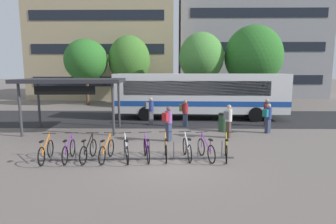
{
  "coord_description": "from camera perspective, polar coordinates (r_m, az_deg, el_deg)",
  "views": [
    {
      "loc": [
        0.15,
        -10.08,
        3.44
      ],
      "look_at": [
        -0.03,
        4.36,
        1.24
      ],
      "focal_mm": 29.32,
      "sensor_mm": 36.0,
      "label": 1
    }
  ],
  "objects": [
    {
      "name": "street_tree_2",
      "position": [
        29.06,
        -8.04,
        10.62
      ],
      "size": [
        4.26,
        4.26,
        7.0
      ],
      "color": "brown",
      "rests_on": "ground"
    },
    {
      "name": "parked_bicycle_orange_0",
      "position": [
        11.51,
        -24.02,
        -7.51
      ],
      "size": [
        0.52,
        1.72,
        0.99
      ],
      "rotation": [
        0.0,
        0.0,
        1.69
      ],
      "color": "black",
      "rests_on": "ground"
    },
    {
      "name": "ground",
      "position": [
        10.66,
        -0.14,
        -10.19
      ],
      "size": [
        200.0,
        200.0,
        0.0
      ],
      "primitive_type": "plane",
      "color": "#6B605B"
    },
    {
      "name": "bus_lane_asphalt",
      "position": [
        19.9,
        0.25,
        -1.29
      ],
      "size": [
        80.0,
        7.2,
        0.01
      ],
      "primitive_type": "cube",
      "color": "#232326",
      "rests_on": "ground"
    },
    {
      "name": "parked_bicycle_purple_1",
      "position": [
        11.28,
        -19.91,
        -7.6
      ],
      "size": [
        0.52,
        1.72,
        0.99
      ],
      "rotation": [
        0.0,
        0.0,
        1.65
      ],
      "color": "black",
      "rests_on": "ground"
    },
    {
      "name": "street_tree_3",
      "position": [
        28.69,
        -16.67,
        10.22
      ],
      "size": [
        4.23,
        4.23,
        6.51
      ],
      "color": "brown",
      "rests_on": "ground"
    },
    {
      "name": "parked_bicycle_silver_7",
      "position": [
        10.88,
        3.98,
        -7.68
      ],
      "size": [
        0.52,
        1.71,
        0.99
      ],
      "rotation": [
        0.0,
        0.0,
        1.71
      ],
      "color": "black",
      "rests_on": "ground"
    },
    {
      "name": "street_tree_1",
      "position": [
        25.47,
        6.95,
        11.17
      ],
      "size": [
        4.03,
        4.03,
        6.84
      ],
      "color": "brown",
      "rests_on": "ground"
    },
    {
      "name": "parked_bicycle_purple_5",
      "position": [
        10.77,
        -4.48,
        -7.87
      ],
      "size": [
        0.56,
        1.7,
        0.99
      ],
      "rotation": [
        0.0,
        0.0,
        1.78
      ],
      "color": "black",
      "rests_on": "ground"
    },
    {
      "name": "building_right_wing",
      "position": [
        40.22,
        16.13,
        17.28
      ],
      "size": [
        18.2,
        10.08,
        19.4
      ],
      "color": "gray",
      "rests_on": "ground"
    },
    {
      "name": "commuter_red_pack_0",
      "position": [
        17.97,
        19.8,
        0.3
      ],
      "size": [
        0.42,
        0.58,
        1.72
      ],
      "rotation": [
        0.0,
        0.0,
        1.35
      ],
      "color": "#47382D",
      "rests_on": "ground"
    },
    {
      "name": "building_left_wing",
      "position": [
        37.54,
        -12.44,
        14.31
      ],
      "size": [
        17.0,
        10.36,
        14.54
      ],
      "color": "tan",
      "rests_on": "ground"
    },
    {
      "name": "parked_bicycle_purple_8",
      "position": [
        10.87,
        7.93,
        -7.76
      ],
      "size": [
        0.64,
        1.67,
        0.99
      ],
      "rotation": [
        0.0,
        0.0,
        1.84
      ],
      "color": "black",
      "rests_on": "ground"
    },
    {
      "name": "parked_bicycle_black_2",
      "position": [
        11.07,
        -16.2,
        -7.73
      ],
      "size": [
        0.52,
        1.72,
        0.99
      ],
      "rotation": [
        0.0,
        0.0,
        1.5
      ],
      "color": "black",
      "rests_on": "ground"
    },
    {
      "name": "commuter_grey_pack_2",
      "position": [
        17.47,
        -3.67,
        0.63
      ],
      "size": [
        0.6,
        0.48,
        1.74
      ],
      "rotation": [
        0.0,
        0.0,
        0.37
      ],
      "color": "#565660",
      "rests_on": "ground"
    },
    {
      "name": "city_bus",
      "position": [
        19.78,
        6.73,
        3.76
      ],
      "size": [
        12.12,
        3.05,
        3.2
      ],
      "rotation": [
        0.0,
        0.0,
        -0.04
      ],
      "color": "white",
      "rests_on": "ground"
    },
    {
      "name": "bike_rack",
      "position": [
        10.88,
        -6.37,
        -9.33
      ],
      "size": [
        7.57,
        0.49,
        0.7
      ],
      "rotation": [
        0.0,
        0.0,
        0.05
      ],
      "color": "#47474C",
      "rests_on": "ground"
    },
    {
      "name": "parked_bicycle_orange_6",
      "position": [
        10.79,
        -0.45,
        -7.8
      ],
      "size": [
        0.52,
        1.72,
        0.99
      ],
      "rotation": [
        0.0,
        0.0,
        1.62
      ],
      "color": "black",
      "rests_on": "ground"
    },
    {
      "name": "parked_bicycle_white_4",
      "position": [
        10.76,
        -8.69,
        -7.95
      ],
      "size": [
        0.61,
        1.68,
        0.99
      ],
      "rotation": [
        0.0,
        0.0,
        1.82
      ],
      "color": "black",
      "rests_on": "ground"
    },
    {
      "name": "commuter_olive_pack_4",
      "position": [
        16.8,
        3.48,
        0.12
      ],
      "size": [
        0.57,
        0.41,
        1.65
      ],
      "rotation": [
        0.0,
        0.0,
        6.08
      ],
      "color": "#2D3851",
      "rests_on": "ground"
    },
    {
      "name": "parked_bicycle_orange_3",
      "position": [
        10.88,
        -12.63,
        -7.89
      ],
      "size": [
        0.52,
        1.72,
        0.99
      ],
      "rotation": [
        0.0,
        0.0,
        1.47
      ],
      "color": "black",
      "rests_on": "ground"
    },
    {
      "name": "commuter_grey_pack_5",
      "position": [
        14.32,
        12.44,
        -1.41
      ],
      "size": [
        0.54,
        0.6,
        1.71
      ],
      "rotation": [
        0.0,
        0.0,
        0.99
      ],
      "color": "#47382D",
      "rests_on": "ground"
    },
    {
      "name": "transit_shelter",
      "position": [
        16.22,
        -19.33,
        5.85
      ],
      "size": [
        5.77,
        3.47,
        2.98
      ],
      "rotation": [
        0.0,
        0.0,
        0.06
      ],
      "color": "#38383D",
      "rests_on": "ground"
    },
    {
      "name": "trash_bin",
      "position": [
        15.93,
        11.39,
        -2.09
      ],
      "size": [
        0.55,
        0.55,
        1.03
      ],
      "color": "#284C2D",
      "rests_on": "ground"
    },
    {
      "name": "commuter_teal_pack_1",
      "position": [
        16.02,
        20.05,
        -0.86
      ],
      "size": [
        0.6,
        0.55,
        1.64
      ],
      "rotation": [
        0.0,
        0.0,
        0.61
      ],
      "color": "#2D3851",
      "rests_on": "ground"
    },
    {
      "name": "commuter_red_pack_3",
      "position": [
        13.3,
        0.04,
        -1.93
      ],
      "size": [
        0.57,
        0.6,
        1.72
      ],
      "rotation": [
        0.0,
        0.0,
        0.9
      ],
      "color": "#2D3851",
      "rests_on": "ground"
    },
    {
      "name": "street_tree_0",
      "position": [
        26.46,
        17.31,
        11.01
      ],
      "size": [
        5.17,
        5.17,
        7.47
      ],
      "color": "brown",
      "rests_on": "ground"
    },
    {
      "name": "parked_bicycle_yellow_9",
      "position": [
        10.99,
        11.99,
        -7.69
      ],
      "size": [
        0.52,
        1.71,
        0.99
      ],
      "rotation": [
        0.0,
        0.0,
        1.4
      ],
      "color": "black",
      "rests_on": "ground"
    }
  ]
}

